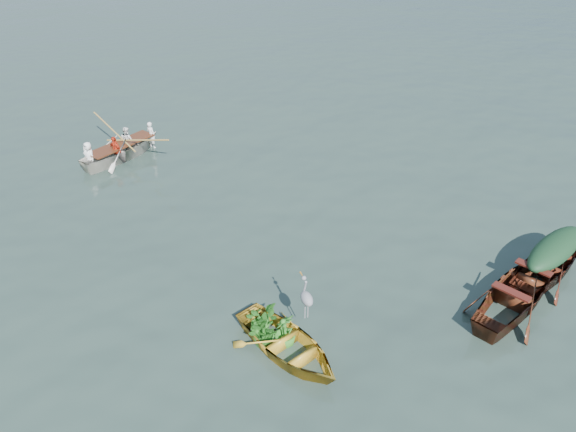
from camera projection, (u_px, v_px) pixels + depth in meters
name	position (u px, v px, depth m)	size (l,w,h in m)	color
ground	(392.00, 325.00, 11.55)	(140.00, 140.00, 0.00)	#2E4139
yellow_dinghy	(287.00, 353.00, 10.88)	(1.37, 3.17, 0.85)	gold
green_tarp_boat	(547.00, 273.00, 12.99)	(1.30, 4.18, 0.96)	#572114
open_wooden_boat	(516.00, 303.00, 12.11)	(1.42, 4.55, 1.07)	#512014
rowed_boat	(124.00, 158.00, 18.05)	(1.22, 4.07, 0.96)	white
green_tarp_cover	(556.00, 247.00, 12.60)	(0.71, 2.30, 0.52)	#183C22
thwart_benches	(522.00, 283.00, 11.81)	(0.85, 2.28, 0.04)	#41150F
heron	(307.00, 305.00, 10.75)	(0.28, 0.40, 0.92)	gray
dinghy_weeds	(269.00, 310.00, 10.85)	(0.70, 0.90, 0.60)	#2E6A1B
rowers	(119.00, 133.00, 17.59)	(1.10, 2.85, 0.76)	white
oars	(121.00, 143.00, 17.78)	(2.60, 0.60, 0.06)	#A27E3D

